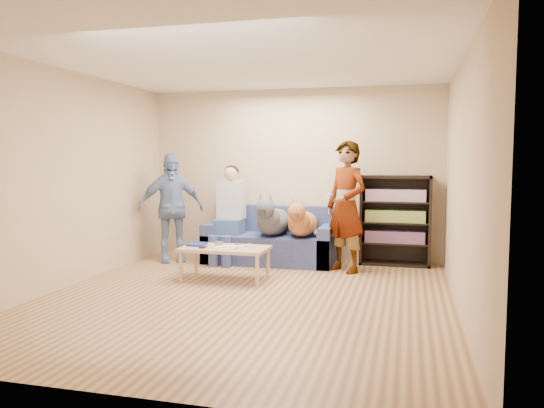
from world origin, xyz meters
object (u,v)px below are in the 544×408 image
(camera_silver, at_px, (219,243))
(sofa, at_px, (271,243))
(dog_tan, at_px, (302,222))
(notebook_blue, at_px, (197,244))
(person_standing_left, at_px, (171,207))
(dog_gray, at_px, (272,220))
(person_standing_right, at_px, (346,207))
(coffee_table, at_px, (225,251))
(bookshelf, at_px, (395,218))
(person_seated, at_px, (229,210))

(camera_silver, height_order, sofa, sofa)
(dog_tan, bearing_deg, notebook_blue, -138.58)
(notebook_blue, xyz_separation_m, camera_silver, (0.28, 0.07, 0.01))
(person_standing_left, relative_size, sofa, 0.86)
(dog_gray, relative_size, dog_tan, 1.09)
(person_standing_left, height_order, notebook_blue, person_standing_left)
(person_standing_right, bearing_deg, camera_silver, -117.11)
(coffee_table, bearing_deg, person_standing_left, 141.51)
(notebook_blue, height_order, dog_gray, dog_gray)
(notebook_blue, xyz_separation_m, dog_tan, (1.18, 1.04, 0.20))
(notebook_blue, bearing_deg, dog_tan, 41.42)
(person_standing_right, xyz_separation_m, dog_tan, (-0.66, 0.21, -0.26))
(bookshelf, bearing_deg, coffee_table, -143.83)
(dog_tan, bearing_deg, dog_gray, 179.02)
(camera_silver, xyz_separation_m, dog_gray, (0.46, 0.98, 0.21))
(notebook_blue, distance_m, dog_tan, 1.59)
(notebook_blue, height_order, bookshelf, bookshelf)
(person_seated, bearing_deg, person_standing_left, -166.06)
(dog_gray, height_order, bookshelf, bookshelf)
(dog_tan, bearing_deg, coffee_table, -125.56)
(sofa, relative_size, dog_gray, 1.50)
(dog_gray, relative_size, bookshelf, 0.97)
(camera_silver, bearing_deg, person_seated, 102.12)
(person_standing_left, xyz_separation_m, bookshelf, (3.26, 0.57, -0.13))
(person_standing_left, relative_size, coffee_table, 1.48)
(person_standing_right, bearing_deg, notebook_blue, -118.80)
(dog_gray, bearing_deg, person_standing_right, -11.42)
(camera_silver, xyz_separation_m, dog_tan, (0.90, 0.97, 0.19))
(coffee_table, bearing_deg, person_seated, 106.51)
(person_seated, distance_m, bookshelf, 2.44)
(person_standing_left, relative_size, dog_tan, 1.40)
(sofa, bearing_deg, bookshelf, 7.40)
(coffee_table, distance_m, bookshelf, 2.58)
(person_standing_left, height_order, dog_tan, person_standing_left)
(bookshelf, bearing_deg, person_standing_left, -170.07)
(coffee_table, bearing_deg, dog_gray, 72.92)
(dog_gray, distance_m, dog_tan, 0.44)
(person_standing_left, distance_m, person_seated, 0.87)
(sofa, distance_m, dog_gray, 0.42)
(sofa, distance_m, person_seated, 0.80)
(sofa, bearing_deg, camera_silver, -108.61)
(person_standing_left, distance_m, dog_gray, 1.54)
(person_standing_left, bearing_deg, person_standing_right, -32.82)
(notebook_blue, distance_m, sofa, 1.41)
(person_standing_right, relative_size, notebook_blue, 6.87)
(camera_silver, height_order, bookshelf, bookshelf)
(person_seated, bearing_deg, coffee_table, -73.49)
(sofa, bearing_deg, dog_tan, -20.34)
(person_seated, bearing_deg, bookshelf, 8.50)
(notebook_blue, relative_size, bookshelf, 0.20)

